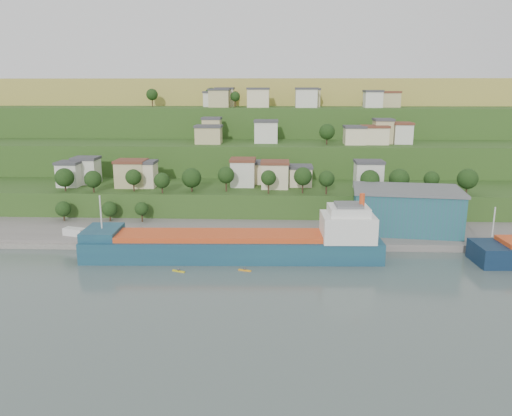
# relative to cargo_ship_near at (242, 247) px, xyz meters

# --- Properties ---
(ground) EXTENTS (500.00, 500.00, 0.00)m
(ground) POSITION_rel_cargo_ship_near_xyz_m (3.49, -7.88, -3.16)
(ground) COLOR #42514A
(ground) RESTS_ON ground
(quay) EXTENTS (220.00, 26.00, 4.00)m
(quay) POSITION_rel_cargo_ship_near_xyz_m (23.49, 20.12, -3.16)
(quay) COLOR slate
(quay) RESTS_ON ground
(pebble_beach) EXTENTS (40.00, 18.00, 2.40)m
(pebble_beach) POSITION_rel_cargo_ship_near_xyz_m (-51.51, 14.12, -3.16)
(pebble_beach) COLOR slate
(pebble_beach) RESTS_ON ground
(hillside) EXTENTS (360.00, 210.79, 96.00)m
(hillside) POSITION_rel_cargo_ship_near_xyz_m (3.49, 160.81, -3.09)
(hillside) COLOR #284719
(hillside) RESTS_ON ground
(cargo_ship_near) EXTENTS (77.47, 14.69, 19.82)m
(cargo_ship_near) POSITION_rel_cargo_ship_near_xyz_m (0.00, 0.00, 0.00)
(cargo_ship_near) COLOR navy
(cargo_ship_near) RESTS_ON ground
(warehouse) EXTENTS (33.09, 22.64, 12.80)m
(warehouse) POSITION_rel_cargo_ship_near_xyz_m (47.29, 21.55, 5.27)
(warehouse) COLOR #205B60
(warehouse) RESTS_ON quay
(caravan) EXTENTS (6.85, 4.38, 2.96)m
(caravan) POSITION_rel_cargo_ship_near_xyz_m (-49.29, 12.08, -0.48)
(caravan) COLOR silver
(caravan) RESTS_ON pebble_beach
(dinghy) EXTENTS (4.78, 2.82, 0.90)m
(dinghy) POSITION_rel_cargo_ship_near_xyz_m (-43.31, 12.76, -1.52)
(dinghy) COLOR silver
(dinghy) RESTS_ON pebble_beach
(kayak_orange) EXTENTS (3.27, 1.49, 0.81)m
(kayak_orange) POSITION_rel_cargo_ship_near_xyz_m (1.34, -9.18, -2.93)
(kayak_orange) COLOR orange
(kayak_orange) RESTS_ON ground
(kayak_yellow) EXTENTS (3.30, 1.82, 0.83)m
(kayak_yellow) POSITION_rel_cargo_ship_near_xyz_m (-14.70, -10.45, -2.92)
(kayak_yellow) COLOR gold
(kayak_yellow) RESTS_ON ground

